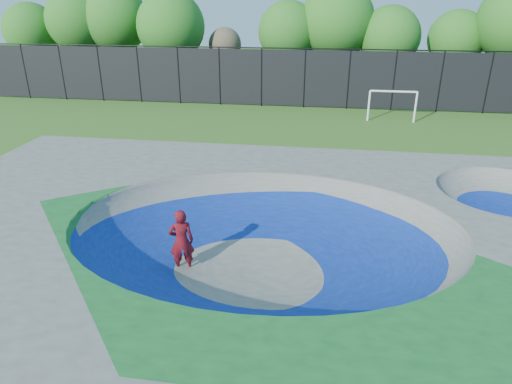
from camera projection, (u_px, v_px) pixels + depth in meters
ground at (264, 269)px, 13.22m from camera, size 120.00×120.00×0.00m
skate_deck at (264, 246)px, 12.92m from camera, size 22.00×14.00×1.50m
skater at (181, 241)px, 12.76m from camera, size 0.82×0.67×1.92m
skateboard at (184, 270)px, 13.13m from camera, size 0.81×0.39×0.05m
soccer_goal at (393, 100)px, 28.14m from camera, size 2.94×0.12×1.94m
fence at (305, 77)px, 31.45m from camera, size 48.09×0.09×4.04m
treeline at (331, 26)px, 34.28m from camera, size 53.01×7.35×8.58m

